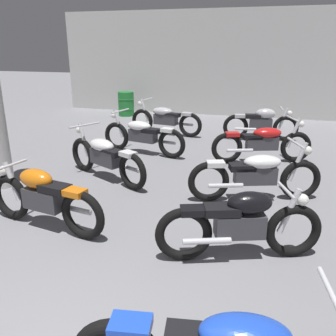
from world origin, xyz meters
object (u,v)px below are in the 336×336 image
object	(u,v)px
motorcycle_left_row_2	(105,156)
motorcycle_left_row_3	(142,135)
motorcycle_right_row_3	(263,142)
oil_drum	(126,104)
motorcycle_right_row_4	(261,123)
motorcycle_left_row_1	(43,197)
motorcycle_left_row_4	(165,119)
motorcycle_right_row_1	(241,223)
motorcycle_right_row_2	(256,174)

from	to	relation	value
motorcycle_left_row_2	motorcycle_left_row_3	world-z (taller)	same
motorcycle_right_row_3	oil_drum	size ratio (longest dim) A/B	2.45
motorcycle_right_row_4	motorcycle_left_row_2	bearing A→B (deg)	-124.38
motorcycle_left_row_2	motorcycle_left_row_1	bearing A→B (deg)	-88.99
motorcycle_left_row_1	motorcycle_left_row_4	distance (m)	5.78
motorcycle_right_row_1	motorcycle_right_row_2	bearing A→B (deg)	87.48
motorcycle_left_row_4	oil_drum	size ratio (longest dim) A/B	2.54
motorcycle_left_row_3	motorcycle_right_row_4	distance (m)	3.32
motorcycle_left_row_1	oil_drum	bearing A→B (deg)	104.95
motorcycle_left_row_1	motorcycle_right_row_1	size ratio (longest dim) A/B	1.04
motorcycle_left_row_1	motorcycle_left_row_2	bearing A→B (deg)	91.01
motorcycle_left_row_3	motorcycle_left_row_2	bearing A→B (deg)	-92.57
motorcycle_left_row_4	oil_drum	distance (m)	3.25
motorcycle_right_row_2	motorcycle_right_row_4	xyz separation A→B (m)	(-0.09, 4.10, 0.01)
motorcycle_left_row_4	oil_drum	world-z (taller)	motorcycle_left_row_4
motorcycle_right_row_3	motorcycle_right_row_4	distance (m)	2.01
motorcycle_left_row_1	motorcycle_left_row_3	world-z (taller)	motorcycle_left_row_3
motorcycle_right_row_1	motorcycle_right_row_2	distance (m)	1.79
motorcycle_left_row_1	motorcycle_right_row_3	size ratio (longest dim) A/B	0.94
motorcycle_left_row_1	motorcycle_right_row_2	size ratio (longest dim) A/B	0.94
motorcycle_left_row_4	motorcycle_right_row_4	world-z (taller)	motorcycle_left_row_4
motorcycle_right_row_4	motorcycle_left_row_4	bearing A→B (deg)	-177.81
motorcycle_left_row_3	oil_drum	world-z (taller)	motorcycle_left_row_3
motorcycle_left_row_4	motorcycle_left_row_1	bearing A→B (deg)	-90.01
motorcycle_left_row_3	motorcycle_right_row_1	xyz separation A→B (m)	(2.59, -3.80, 0.01)
motorcycle_right_row_1	motorcycle_right_row_3	size ratio (longest dim) A/B	0.91
motorcycle_left_row_1	motorcycle_right_row_2	distance (m)	3.25
motorcycle_right_row_3	motorcycle_left_row_3	bearing A→B (deg)	-178.24
motorcycle_right_row_1	motorcycle_right_row_4	world-z (taller)	same
motorcycle_left_row_2	motorcycle_right_row_2	xyz separation A→B (m)	(2.75, -0.21, 0.00)
motorcycle_left_row_2	motorcycle_right_row_1	size ratio (longest dim) A/B	1.05
motorcycle_right_row_1	motorcycle_right_row_4	size ratio (longest dim) A/B	0.96
motorcycle_left_row_1	motorcycle_left_row_2	size ratio (longest dim) A/B	0.99
motorcycle_left_row_4	motorcycle_right_row_1	xyz separation A→B (m)	(2.64, -5.79, 0.01)
motorcycle_left_row_4	oil_drum	bearing A→B (deg)	132.29
motorcycle_left_row_1	motorcycle_right_row_3	bearing A→B (deg)	54.67
motorcycle_right_row_3	motorcycle_right_row_4	world-z (taller)	motorcycle_right_row_3
motorcycle_right_row_2	motorcycle_right_row_4	bearing A→B (deg)	91.29
motorcycle_left_row_1	motorcycle_right_row_2	bearing A→B (deg)	33.13
motorcycle_left_row_2	motorcycle_right_row_3	size ratio (longest dim) A/B	0.95
motorcycle_left_row_2	motorcycle_right_row_1	distance (m)	3.34
motorcycle_left_row_4	motorcycle_right_row_2	xyz separation A→B (m)	(2.72, -4.00, 0.00)
motorcycle_right_row_1	motorcycle_right_row_4	distance (m)	5.89
motorcycle_left_row_3	motorcycle_right_row_4	size ratio (longest dim) A/B	1.09
motorcycle_left_row_1	motorcycle_right_row_1	distance (m)	2.64
motorcycle_left_row_2	motorcycle_left_row_3	size ratio (longest dim) A/B	0.92
motorcycle_right_row_1	motorcycle_right_row_2	size ratio (longest dim) A/B	0.91
oil_drum	motorcycle_right_row_3	bearing A→B (deg)	-41.20
motorcycle_left_row_2	motorcycle_right_row_4	distance (m)	4.71
motorcycle_left_row_2	motorcycle_right_row_3	xyz separation A→B (m)	(2.78, 1.88, 0.00)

